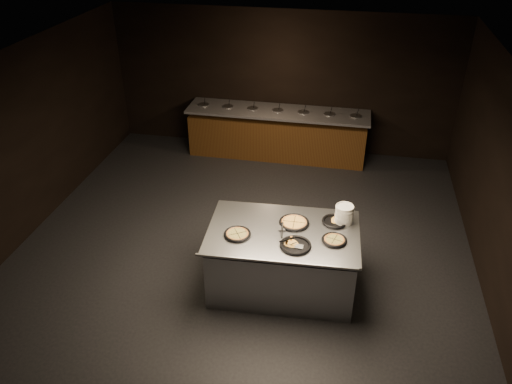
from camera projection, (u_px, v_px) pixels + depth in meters
room at (238, 177)px, 6.84m from camera, size 7.02×8.02×2.92m
salad_bar at (277, 136)px, 10.35m from camera, size 3.70×0.83×1.18m
serving_counter at (282, 261)px, 6.86m from camera, size 2.07×1.38×0.96m
plate_stack at (344, 214)px, 6.71m from camera, size 0.24×0.24×0.26m
pan_veggie_whole at (237, 234)px, 6.51m from camera, size 0.36×0.36×0.04m
pan_cheese_whole at (294, 222)px, 6.73m from camera, size 0.41×0.41×0.04m
pan_cheese_slices_a at (335, 221)px, 6.76m from camera, size 0.35×0.35×0.04m
pan_cheese_slices_b at (296, 245)px, 6.31m from camera, size 0.40×0.40×0.04m
pan_veggie_slices at (334, 240)px, 6.40m from camera, size 0.33×0.33×0.04m
server_left at (282, 230)px, 6.49m from camera, size 0.11×0.33×0.16m
server_right at (291, 242)px, 6.28m from camera, size 0.31×0.09×0.15m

